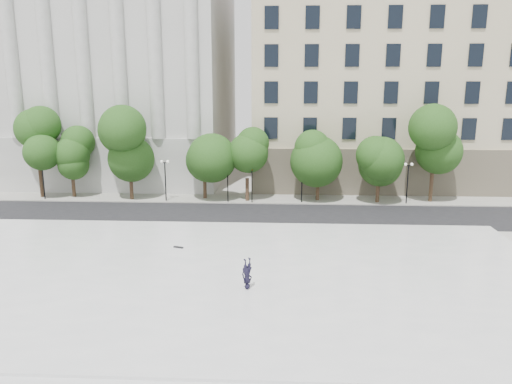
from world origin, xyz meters
The scene contains 12 objects.
ground centered at (0.00, 0.00, 0.00)m, with size 160.00×160.00×0.00m, color #B0AEA6.
plaza centered at (0.00, 3.00, 0.23)m, with size 44.00×22.00×0.45m, color silver.
street centered at (0.00, 18.00, 0.01)m, with size 60.00×8.00×0.02m, color black.
far_sidewalk centered at (0.00, 24.00, 0.06)m, with size 60.00×4.00×0.12m, color #B1AEA4.
building_west centered at (-17.00, 38.57, 12.89)m, with size 31.50×27.65×25.60m.
building_east centered at (20.00, 38.91, 11.14)m, with size 36.00×26.15×23.00m.
traffic_light_west centered at (-0.14, 22.30, 3.75)m, with size 0.85×1.90×4.25m.
traffic_light_east centered at (2.25, 22.30, 3.75)m, with size 0.92×1.91×4.25m.
person_lying centered at (3.21, 0.76, 0.70)m, with size 0.66×0.43×1.80m, color black.
skateboard centered at (-2.10, 7.52, 0.49)m, with size 0.73×0.19×0.07m, color black.
street_trees centered at (-1.32, 23.47, 5.05)m, with size 43.86×5.04×7.91m.
lamp_posts centered at (-0.37, 22.60, 2.90)m, with size 37.13×0.28×4.37m.
Camera 1 is at (5.00, -25.51, 12.09)m, focal length 35.00 mm.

